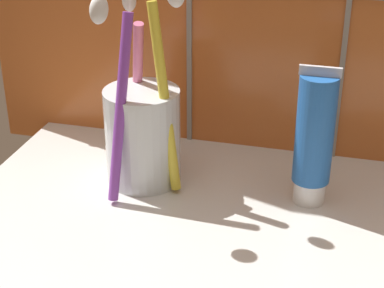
% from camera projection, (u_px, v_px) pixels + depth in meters
% --- Properties ---
extents(sink_counter, '(0.59, 0.32, 0.02)m').
position_uv_depth(sink_counter, '(299.00, 251.00, 0.52)').
color(sink_counter, silver).
rests_on(sink_counter, ground).
extents(toothbrush_cup, '(0.08, 0.12, 0.19)m').
position_uv_depth(toothbrush_cup, '(142.00, 129.00, 0.58)').
color(toothbrush_cup, silver).
rests_on(toothbrush_cup, sink_counter).
extents(toothpaste_tube, '(0.03, 0.03, 0.13)m').
position_uv_depth(toothpaste_tube, '(312.00, 137.00, 0.54)').
color(toothpaste_tube, white).
rests_on(toothpaste_tube, sink_counter).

